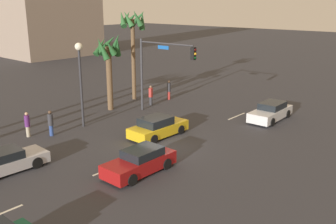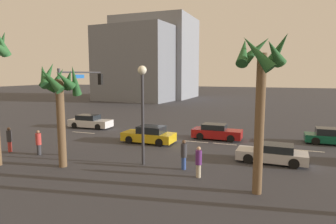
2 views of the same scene
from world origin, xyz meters
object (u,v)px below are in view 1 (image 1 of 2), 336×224
object	(u,v)px
streetlamp	(80,69)
pedestrian_3	(169,89)
car_1	(271,112)
pedestrian_0	(151,95)
pedestrian_1	(27,124)
car_4	(158,127)
palm_tree_3	(133,28)
traffic_signal	(159,64)
palm_tree_0	(108,55)
car_2	(5,162)
pedestrian_2	(51,123)
car_0	(140,162)

from	to	relation	value
streetlamp	pedestrian_3	size ratio (longest dim) A/B	3.39
car_1	pedestrian_0	world-z (taller)	pedestrian_0
pedestrian_1	car_4	bearing A→B (deg)	-48.44
palm_tree_3	traffic_signal	bearing A→B (deg)	-112.82
pedestrian_1	palm_tree_0	xyz separation A→B (m)	(8.47, 1.09, 3.81)
pedestrian_1	pedestrian_3	xyz separation A→B (m)	(14.54, -0.46, 0.05)
car_2	car_4	bearing A→B (deg)	-13.74
pedestrian_0	pedestrian_1	size ratio (longest dim) A/B	1.01
car_4	palm_tree_3	distance (m)	12.68
streetlamp	pedestrian_2	size ratio (longest dim) A/B	3.45
pedestrian_3	palm_tree_3	distance (m)	6.65
car_0	car_2	distance (m)	7.44
car_2	car_4	xyz separation A→B (m)	(9.85, -2.41, 0.07)
car_2	traffic_signal	size ratio (longest dim) A/B	0.73
car_1	pedestrian_2	xyz separation A→B (m)	(-13.61, 9.90, 0.31)
car_4	pedestrian_3	xyz separation A→B (m)	(8.54, 6.31, 0.33)
traffic_signal	car_4	bearing A→B (deg)	-139.04
car_1	car_4	size ratio (longest dim) A/B	1.04
car_4	traffic_signal	world-z (taller)	traffic_signal
palm_tree_0	traffic_signal	bearing A→B (deg)	-65.96
car_0	traffic_signal	distance (m)	12.26
car_2	palm_tree_3	size ratio (longest dim) A/B	0.53
palm_tree_0	car_0	bearing A→B (deg)	-124.09
streetlamp	pedestrian_0	bearing A→B (deg)	3.74
car_2	streetlamp	distance (m)	9.25
car_2	pedestrian_2	size ratio (longest dim) A/B	2.45
car_1	palm_tree_0	bearing A→B (deg)	117.74
car_2	car_4	size ratio (longest dim) A/B	1.00
car_0	pedestrian_0	distance (m)	14.50
car_4	palm_tree_0	xyz separation A→B (m)	(2.48, 7.85, 4.08)
streetlamp	pedestrian_2	world-z (taller)	streetlamp
car_1	pedestrian_1	distance (m)	18.40
car_0	car_4	distance (m)	6.05
car_2	palm_tree_0	xyz separation A→B (m)	(12.32, 5.44, 4.15)
car_2	car_1	bearing A→B (deg)	-19.44
palm_tree_3	car_4	bearing A→B (deg)	-125.90
car_1	pedestrian_1	world-z (taller)	pedestrian_1
pedestrian_2	car_4	bearing A→B (deg)	-49.97
car_2	pedestrian_3	size ratio (longest dim) A/B	2.41
streetlamp	pedestrian_1	distance (m)	5.33
pedestrian_0	pedestrian_3	size ratio (longest dim) A/B	0.97
streetlamp	pedestrian_0	world-z (taller)	streetlamp
palm_tree_3	palm_tree_0	bearing A→B (deg)	-163.95
traffic_signal	pedestrian_2	distance (m)	9.89
traffic_signal	palm_tree_0	xyz separation A→B (m)	(-1.83, 4.11, 0.52)
pedestrian_3	car_2	bearing A→B (deg)	-168.02
pedestrian_1	pedestrian_3	bearing A→B (deg)	-1.79
car_1	car_2	xyz separation A→B (m)	(-18.65, 6.58, -0.06)
traffic_signal	pedestrian_2	xyz separation A→B (m)	(-9.12, 1.99, -3.26)
pedestrian_1	pedestrian_2	xyz separation A→B (m)	(1.18, -1.03, 0.03)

